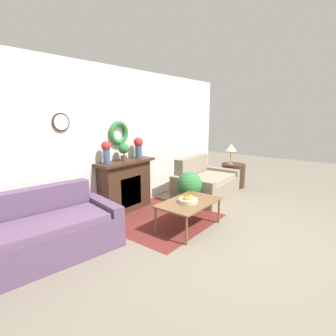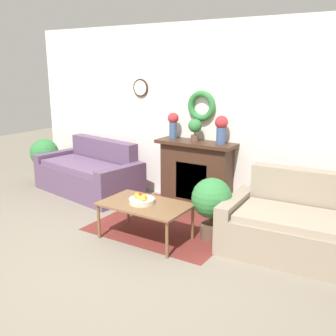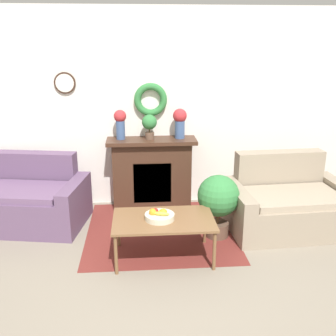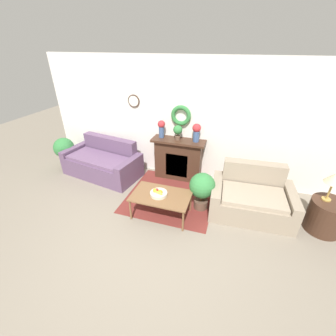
{
  "view_description": "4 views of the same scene",
  "coord_description": "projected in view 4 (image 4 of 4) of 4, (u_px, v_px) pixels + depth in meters",
  "views": [
    {
      "loc": [
        -3.41,
        -1.3,
        1.86
      ],
      "look_at": [
        0.19,
        1.52,
        0.9
      ],
      "focal_mm": 28.0,
      "sensor_mm": 36.0,
      "label": 1
    },
    {
      "loc": [
        2.61,
        -2.72,
        2.07
      ],
      "look_at": [
        -0.1,
        1.56,
        0.75
      ],
      "focal_mm": 42.0,
      "sensor_mm": 36.0,
      "label": 2
    },
    {
      "loc": [
        -0.27,
        -2.86,
        2.23
      ],
      "look_at": [
        0.05,
        1.31,
        0.9
      ],
      "focal_mm": 42.0,
      "sensor_mm": 36.0,
      "label": 3
    },
    {
      "loc": [
        1.12,
        -2.21,
        2.9
      ],
      "look_at": [
        0.01,
        1.23,
        0.87
      ],
      "focal_mm": 24.0,
      "sensor_mm": 36.0,
      "label": 4
    }
  ],
  "objects": [
    {
      "name": "floor_rug",
      "position": [
        171.0,
        196.0,
        4.85
      ],
      "size": [
        1.8,
        1.76,
        0.01
      ],
      "color": "maroon",
      "rests_on": "ground_plane"
    },
    {
      "name": "fruit_bowl",
      "position": [
        159.0,
        193.0,
        4.08
      ],
      "size": [
        0.31,
        0.31,
        0.12
      ],
      "color": "beige",
      "rests_on": "coffee_table"
    },
    {
      "name": "ground_plane",
      "position": [
        144.0,
        252.0,
        3.56
      ],
      "size": [
        16.0,
        16.0,
        0.0
      ],
      "primitive_type": "plane",
      "color": "gray"
    },
    {
      "name": "wall_back",
      "position": [
        186.0,
        121.0,
        5.01
      ],
      "size": [
        6.8,
        0.16,
        2.7
      ],
      "color": "white",
      "rests_on": "ground_plane"
    },
    {
      "name": "potted_plant_floor_by_couch",
      "position": [
        64.0,
        149.0,
        5.78
      ],
      "size": [
        0.51,
        0.51,
        0.78
      ],
      "color": "brown",
      "rests_on": "ground_plane"
    },
    {
      "name": "potted_plant_floor_by_loveseat",
      "position": [
        202.0,
        187.0,
        4.28
      ],
      "size": [
        0.49,
        0.49,
        0.77
      ],
      "color": "brown",
      "rests_on": "ground_plane"
    },
    {
      "name": "fireplace",
      "position": [
        178.0,
        159.0,
        5.28
      ],
      "size": [
        1.21,
        0.41,
        0.99
      ],
      "color": "#42281C",
      "rests_on": "ground_plane"
    },
    {
      "name": "side_table_by_loveseat",
      "position": [
        326.0,
        216.0,
        3.85
      ],
      "size": [
        0.59,
        0.59,
        0.59
      ],
      "color": "#42281C",
      "rests_on": "ground_plane"
    },
    {
      "name": "loveseat_right",
      "position": [
        251.0,
        198.0,
        4.27
      ],
      "size": [
        1.55,
        1.07,
        0.9
      ],
      "rotation": [
        0.0,
        0.0,
        0.06
      ],
      "color": "gray",
      "rests_on": "ground_plane"
    },
    {
      "name": "potted_plant_on_mantel",
      "position": [
        178.0,
        131.0,
        4.93
      ],
      "size": [
        0.2,
        0.2,
        0.33
      ],
      "color": "brown",
      "rests_on": "fireplace"
    },
    {
      "name": "table_lamp",
      "position": [
        335.0,
        179.0,
        3.57
      ],
      "size": [
        0.29,
        0.29,
        0.52
      ],
      "color": "#B28E42",
      "rests_on": "side_table_by_loveseat"
    },
    {
      "name": "coffee_table",
      "position": [
        161.0,
        197.0,
        4.12
      ],
      "size": [
        1.07,
        0.66,
        0.46
      ],
      "color": "brown",
      "rests_on": "ground_plane"
    },
    {
      "name": "vase_on_mantel_left",
      "position": [
        161.0,
        128.0,
        5.04
      ],
      "size": [
        0.17,
        0.17,
        0.4
      ],
      "color": "#3D5684",
      "rests_on": "fireplace"
    },
    {
      "name": "couch_left",
      "position": [
        103.0,
        163.0,
        5.52
      ],
      "size": [
        1.97,
        1.21,
        0.86
      ],
      "rotation": [
        0.0,
        0.0,
        -0.17
      ],
      "color": "#604766",
      "rests_on": "ground_plane"
    },
    {
      "name": "vase_on_mantel_right",
      "position": [
        196.0,
        131.0,
        4.83
      ],
      "size": [
        0.19,
        0.19,
        0.4
      ],
      "color": "#3D5684",
      "rests_on": "fireplace"
    }
  ]
}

